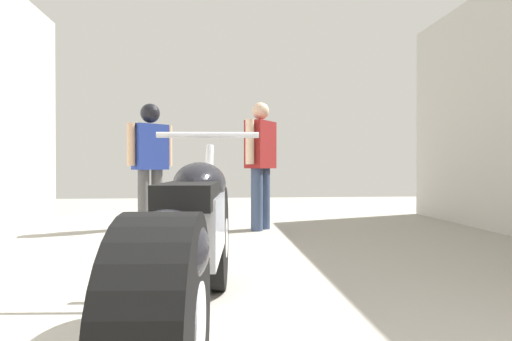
{
  "coord_description": "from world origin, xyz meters",
  "views": [
    {
      "loc": [
        -0.4,
        -0.35,
        0.8
      ],
      "look_at": [
        -0.1,
        2.98,
        0.77
      ],
      "focal_mm": 29.32,
      "sensor_mm": 36.0,
      "label": 1
    }
  ],
  "objects": [
    {
      "name": "ground_plane",
      "position": [
        0.0,
        3.08,
        0.0
      ],
      "size": [
        14.8,
        14.8,
        0.0
      ],
      "primitive_type": "plane",
      "color": "#9E998E"
    },
    {
      "name": "mechanic_in_blue",
      "position": [
        0.13,
        4.93,
        0.91
      ],
      "size": [
        0.46,
        0.59,
        1.62
      ],
      "color": "#384766",
      "rests_on": "ground_plane"
    },
    {
      "name": "motorcycle_maroon_cruiser",
      "position": [
        -0.52,
        1.59,
        0.42
      ],
      "size": [
        0.65,
        2.19,
        1.02
      ],
      "color": "black",
      "rests_on": "ground_plane"
    },
    {
      "name": "mechanic_with_helmet",
      "position": [
        -1.28,
        5.14,
        0.97
      ],
      "size": [
        0.56,
        0.47,
        1.62
      ],
      "color": "#4C4C4C",
      "rests_on": "ground_plane"
    }
  ]
}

